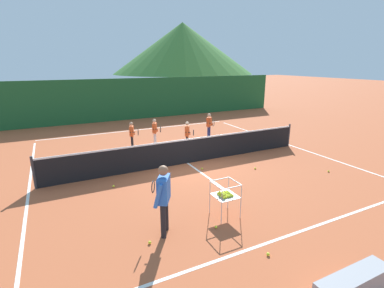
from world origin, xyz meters
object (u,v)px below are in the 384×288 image
tennis_ball_4 (114,186)px  tennis_ball_2 (150,243)px  student_0 (132,133)px  instructor (163,194)px  student_2 (187,133)px  tennis_ball_0 (216,227)px  tennis_ball_7 (329,171)px  tennis_ball_3 (255,168)px  tennis_ball_1 (268,254)px  student_1 (155,130)px  courtside_bench (353,286)px  student_3 (209,123)px  tennis_net (187,151)px  tennis_ball_6 (225,191)px  ball_cart (225,195)px  tennis_ball_5 (202,169)px

tennis_ball_4 → tennis_ball_2: bearing=-88.3°
student_0 → instructor: bearing=-99.3°
student_2 → tennis_ball_0: student_2 is taller
tennis_ball_7 → tennis_ball_3: bearing=147.1°
instructor → tennis_ball_1: size_ratio=24.18×
student_1 → student_2: same height
student_1 → student_0: bearing=-177.2°
tennis_ball_1 → courtside_bench: bearing=-70.7°
tennis_ball_0 → tennis_ball_4: size_ratio=1.00×
tennis_ball_0 → tennis_ball_4: (-1.68, 3.40, 0.00)m
student_1 → student_3: size_ratio=0.98×
tennis_ball_4 → student_2: bearing=34.7°
tennis_ball_1 → tennis_ball_0: bearing=108.1°
tennis_net → tennis_ball_6: size_ratio=153.75×
student_2 → instructor: bearing=-120.2°
ball_cart → tennis_ball_3: ball_cart is taller
tennis_ball_0 → tennis_ball_4: same height
ball_cart → tennis_ball_0: 0.84m
student_2 → tennis_ball_1: 7.61m
tennis_ball_4 → tennis_ball_6: same height
tennis_ball_5 → student_0: bearing=112.6°
tennis_ball_7 → student_1: bearing=126.0°
student_2 → tennis_ball_3: size_ratio=18.31×
courtside_bench → tennis_ball_6: bearing=85.9°
student_0 → tennis_ball_7: (5.46, -5.95, -0.70)m
student_3 → tennis_ball_3: 4.72m
tennis_ball_3 → tennis_ball_2: bearing=-152.5°
tennis_ball_6 → instructor: bearing=-153.4°
student_2 → tennis_ball_6: bearing=-101.6°
courtside_bench → tennis_ball_4: bearing=113.0°
tennis_ball_1 → student_3: bearing=67.5°
student_0 → tennis_ball_0: student_0 is taller
student_2 → student_3: size_ratio=0.98×
tennis_ball_4 → tennis_ball_0: bearing=-63.7°
student_1 → tennis_ball_3: student_1 is taller
student_3 → tennis_ball_6: 6.36m
student_0 → student_2: student_2 is taller
ball_cart → tennis_ball_7: bearing=9.9°
student_2 → tennis_ball_7: bearing=-55.8°
ball_cart → tennis_ball_7: (4.94, 0.86, -0.55)m
student_2 → courtside_bench: student_2 is taller
student_0 → student_1: size_ratio=0.98×
student_2 → courtside_bench: size_ratio=0.83×
tennis_ball_7 → courtside_bench: 6.03m
tennis_ball_2 → student_2: bearing=57.7°
tennis_ball_4 → tennis_ball_5: size_ratio=1.00×
tennis_net → courtside_bench: tennis_net is taller
tennis_ball_1 → tennis_ball_2: (-2.02, 1.44, 0.00)m
student_0 → student_1: bearing=2.8°
tennis_ball_4 → student_0: bearing=66.6°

